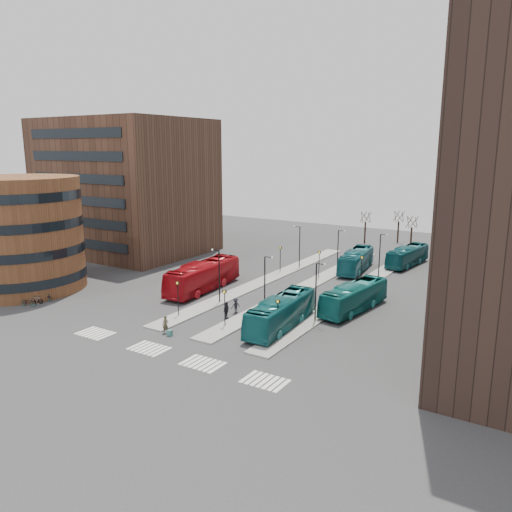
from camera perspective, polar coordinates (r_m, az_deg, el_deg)
The scene contains 23 objects.
ground at distance 42.80m, azimuth -14.92°, elevation -12.21°, with size 160.00×160.00×0.00m, color #2D2D30.
island_left at distance 67.46m, azimuth 1.41°, elevation -2.63°, with size 2.50×45.00×0.15m, color gray.
island_mid at distance 64.74m, azimuth 6.00°, elevation -3.33°, with size 2.50×45.00×0.15m, color gray.
island_right at distance 62.48m, azimuth 10.97°, elevation -4.08°, with size 2.50×45.00×0.15m, color gray.
suitcase at distance 48.37m, azimuth -9.84°, elevation -8.67°, with size 0.46×0.37×0.58m, color navy.
red_bus at distance 62.40m, azimuth -6.05°, elevation -2.28°, with size 3.04×12.97×3.61m, color #A60C15.
teal_bus_a at distance 49.39m, azimuth 2.89°, elevation -6.45°, with size 2.67×11.39×3.17m, color #146065.
teal_bus_b at distance 73.09m, azimuth 11.35°, elevation -0.50°, with size 2.62×11.19×3.12m, color #145D67.
teal_bus_c at distance 55.46m, azimuth 11.17°, elevation -4.61°, with size 2.58×11.05×3.08m, color #166E6C.
teal_bus_d at distance 78.36m, azimuth 16.93°, elevation 0.01°, with size 2.50×10.69×2.98m, color #12545C.
traveller at distance 48.90m, azimuth -10.31°, elevation -7.72°, with size 0.64×0.42×1.75m, color #49422C.
commuter_a at distance 60.99m, azimuth -6.17°, elevation -3.56°, with size 0.82×0.64×1.70m, color black.
commuter_b at distance 52.07m, azimuth -3.40°, elevation -6.23°, with size 1.08×0.45×1.85m, color black.
commuter_c at distance 53.85m, azimuth -2.36°, elevation -5.67°, with size 1.09×0.63×1.69m, color black.
bicycle_near at distance 61.73m, azimuth -24.55°, elevation -4.80°, with size 0.64×1.83×0.96m, color gray.
bicycle_mid at distance 62.27m, azimuth -23.76°, elevation -4.61°, with size 0.43×1.54×0.92m, color gray.
bicycle_far at distance 62.90m, azimuth -22.90°, elevation -4.38°, with size 0.59×1.70×0.89m, color gray.
crosswalk_stripes at distance 44.26m, azimuth -9.51°, elevation -11.09°, with size 22.35×2.40×0.01m.
round_building at distance 68.32m, azimuth -25.40°, elevation 2.30°, with size 15.16×15.16×14.00m.
office_block at distance 87.36m, azimuth -14.53°, elevation 7.68°, with size 25.00×20.12×22.00m.
sign_poles at distance 58.30m, azimuth 2.68°, elevation -2.66°, with size 12.45×22.12×3.65m.
lamp_posts at distance 61.86m, azimuth 5.79°, elevation -0.72°, with size 14.04×20.24×6.12m.
bare_trees at distance 93.86m, azimuth 15.19°, elevation 2.85°, with size 10.97×8.14×5.90m.
Camera 1 is at (28.97, -26.22, 17.46)m, focal length 35.00 mm.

